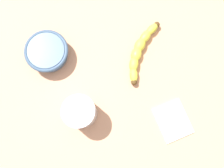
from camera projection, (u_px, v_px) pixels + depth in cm
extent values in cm
cube|color=tan|center=(110.00, 79.00, 79.34)|extent=(120.00, 120.00, 3.00)
ellipsoid|color=#DCE042|center=(152.00, 29.00, 79.12)|extent=(3.83, 5.74, 2.56)
ellipsoid|color=#DCE042|center=(145.00, 37.00, 78.65)|extent=(4.90, 6.03, 2.99)
ellipsoid|color=#DCE042|center=(140.00, 45.00, 78.11)|extent=(5.77, 6.27, 3.41)
ellipsoid|color=#DCE042|center=(136.00, 55.00, 77.54)|extent=(6.10, 6.16, 3.41)
ellipsoid|color=#DCE042|center=(134.00, 65.00, 76.92)|extent=(6.00, 5.54, 2.99)
ellipsoid|color=#DCE042|center=(134.00, 75.00, 76.30)|extent=(5.85, 4.68, 2.56)
sphere|color=#513819|center=(157.00, 25.00, 79.41)|extent=(1.99, 1.99, 1.99)
sphere|color=#513819|center=(134.00, 82.00, 75.88)|extent=(1.99, 1.99, 1.99)
cylinder|color=silver|center=(81.00, 112.00, 70.47)|extent=(9.58, 9.58, 10.83)
cylinder|color=#F1B866|center=(81.00, 112.00, 70.61)|extent=(9.08, 9.08, 10.05)
cylinder|color=#3D5675|center=(48.00, 53.00, 76.60)|extent=(11.87, 11.87, 5.41)
torus|color=#3D5675|center=(46.00, 51.00, 74.52)|extent=(14.10, 14.10, 1.20)
cube|color=white|center=(173.00, 121.00, 75.07)|extent=(12.76, 10.81, 0.60)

